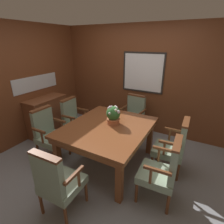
% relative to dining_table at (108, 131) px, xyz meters
% --- Properties ---
extents(ground_plane, '(14.00, 14.00, 0.00)m').
position_rel_dining_table_xyz_m(ground_plane, '(-0.10, -0.11, -0.65)').
color(ground_plane, gray).
extents(wall_back, '(7.20, 0.08, 2.45)m').
position_rel_dining_table_xyz_m(wall_back, '(-0.10, 1.60, 0.57)').
color(wall_back, brown).
rests_on(wall_back, ground_plane).
extents(wall_left, '(0.08, 7.20, 2.45)m').
position_rel_dining_table_xyz_m(wall_left, '(-2.04, -0.11, 0.57)').
color(wall_left, brown).
rests_on(wall_left, ground_plane).
extents(dining_table, '(1.33, 1.52, 0.75)m').
position_rel_dining_table_xyz_m(dining_table, '(0.00, 0.00, 0.00)').
color(dining_table, brown).
rests_on(dining_table, ground_plane).
extents(chair_head_far, '(0.54, 0.52, 0.97)m').
position_rel_dining_table_xyz_m(chair_head_far, '(0.00, 1.16, -0.15)').
color(chair_head_far, brown).
rests_on(chair_head_far, ground_plane).
extents(chair_left_far, '(0.50, 0.52, 0.97)m').
position_rel_dining_table_xyz_m(chair_left_far, '(-1.03, 0.33, -0.15)').
color(chair_left_far, brown).
rests_on(chair_left_far, ground_plane).
extents(chair_head_near, '(0.52, 0.50, 0.97)m').
position_rel_dining_table_xyz_m(chair_head_near, '(-0.03, -1.17, -0.15)').
color(chair_head_near, brown).
rests_on(chair_head_near, ground_plane).
extents(chair_right_near, '(0.51, 0.53, 0.97)m').
position_rel_dining_table_xyz_m(chair_right_near, '(1.05, -0.34, -0.15)').
color(chair_right_near, brown).
rests_on(chair_right_near, ground_plane).
extents(chair_left_near, '(0.49, 0.51, 0.97)m').
position_rel_dining_table_xyz_m(chair_left_near, '(-1.07, -0.35, -0.15)').
color(chair_left_near, brown).
rests_on(chair_left_near, ground_plane).
extents(chair_right_far, '(0.50, 0.52, 0.97)m').
position_rel_dining_table_xyz_m(chair_right_far, '(1.05, 0.33, -0.15)').
color(chair_right_far, brown).
rests_on(chair_right_far, ground_plane).
extents(potted_plant, '(0.25, 0.25, 0.33)m').
position_rel_dining_table_xyz_m(potted_plant, '(0.04, 0.12, 0.26)').
color(potted_plant, '#B2603D').
rests_on(potted_plant, dining_table).
extents(sideboard_cabinet, '(0.45, 0.92, 0.89)m').
position_rel_dining_table_xyz_m(sideboard_cabinet, '(-1.79, 0.27, -0.21)').
color(sideboard_cabinet, brown).
rests_on(sideboard_cabinet, ground_plane).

